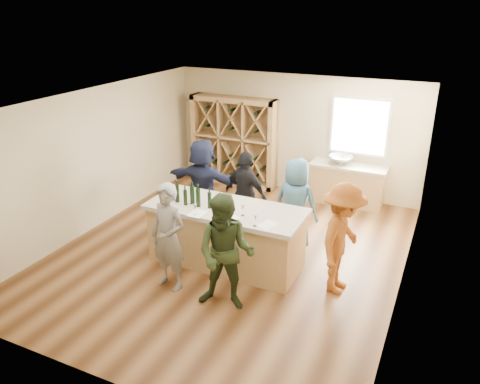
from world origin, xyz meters
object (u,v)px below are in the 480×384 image
at_px(wine_rack, 234,141).
at_px(sink, 340,160).
at_px(tasting_counter_base, 226,237).
at_px(person_near_left, 168,237).
at_px(wine_bottle_d, 198,198).
at_px(wine_bottle_c, 192,195).
at_px(person_server, 342,239).
at_px(person_far_left, 203,183).
at_px(wine_bottle_e, 210,200).
at_px(person_near_right, 226,253).
at_px(wine_bottle_a, 177,193).
at_px(wine_bottle_f, 220,206).
at_px(wine_bottle_b, 185,197).
at_px(person_far_right, 296,204).
at_px(person_far_mid, 246,194).

xyz_separation_m(wine_rack, sink, (2.70, -0.07, -0.09)).
bearing_deg(tasting_counter_base, person_near_left, -115.31).
relative_size(sink, wine_bottle_d, 1.67).
distance_m(tasting_counter_base, wine_bottle_c, 0.95).
xyz_separation_m(person_server, person_far_left, (-3.11, 1.18, 0.01)).
bearing_deg(wine_bottle_e, wine_rack, 109.86).
bearing_deg(person_near_right, tasting_counter_base, 105.80).
distance_m(wine_rack, wine_bottle_c, 3.88).
height_order(wine_bottle_a, person_near_right, person_near_right).
distance_m(wine_bottle_e, wine_bottle_f, 0.32).
bearing_deg(person_near_left, wine_bottle_b, 110.00).
distance_m(person_far_right, wine_bottle_f, 1.67).
height_order(wine_bottle_c, person_server, person_server).
bearing_deg(wine_rack, sink, -1.49).
distance_m(wine_rack, person_far_right, 3.55).
relative_size(tasting_counter_base, wine_bottle_d, 7.99).
height_order(wine_rack, person_far_mid, wine_rack).
distance_m(wine_rack, wine_bottle_a, 3.86).
distance_m(tasting_counter_base, wine_bottle_d, 0.88).
bearing_deg(wine_bottle_d, sink, 67.55).
distance_m(wine_bottle_c, person_far_right, 1.94).
distance_m(sink, person_far_mid, 2.72).
bearing_deg(wine_bottle_a, wine_bottle_b, -13.43).
xyz_separation_m(sink, person_server, (0.90, -3.55, -0.10)).
distance_m(wine_bottle_c, wine_bottle_d, 0.16).
relative_size(person_server, person_far_right, 1.05).
bearing_deg(wine_bottle_a, person_server, 3.31).
bearing_deg(wine_bottle_f, sink, 74.70).
bearing_deg(wine_bottle_f, person_server, 8.95).
distance_m(tasting_counter_base, person_far_left, 1.68).
bearing_deg(person_far_mid, person_near_right, 123.85).
relative_size(wine_bottle_a, person_near_right, 0.18).
height_order(wine_bottle_e, person_far_left, person_far_left).
relative_size(wine_bottle_a, person_far_left, 0.17).
bearing_deg(wine_bottle_a, person_near_right, -34.45).
height_order(person_far_right, person_far_left, person_far_left).
bearing_deg(tasting_counter_base, wine_bottle_f, -80.54).
xyz_separation_m(wine_bottle_a, person_far_mid, (0.71, 1.32, -0.39)).
bearing_deg(wine_bottle_b, person_near_left, -77.99).
bearing_deg(wine_rack, person_far_left, -78.67).
height_order(tasting_counter_base, person_near_left, person_near_left).
bearing_deg(wine_bottle_b, person_far_mid, 69.12).
xyz_separation_m(wine_bottle_e, person_near_left, (-0.26, -0.89, -0.33)).
height_order(wine_bottle_d, person_server, person_server).
bearing_deg(wine_rack, person_near_right, -65.62).
relative_size(wine_bottle_d, wine_bottle_e, 1.17).
height_order(wine_bottle_a, wine_bottle_c, wine_bottle_c).
distance_m(tasting_counter_base, person_far_right, 1.46).
bearing_deg(person_server, wine_bottle_a, 98.38).
bearing_deg(tasting_counter_base, wine_bottle_b, -163.00).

